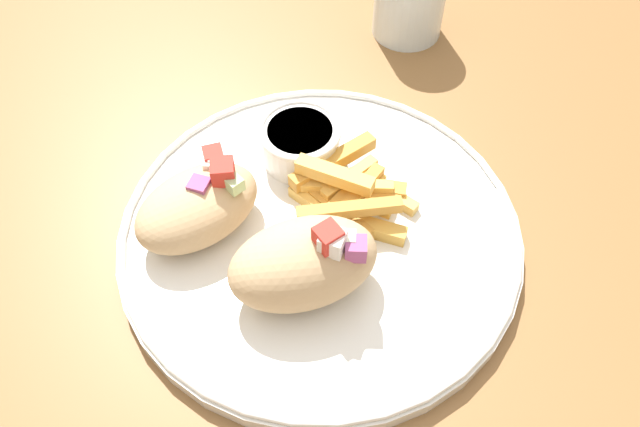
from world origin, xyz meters
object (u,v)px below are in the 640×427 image
at_px(pita_sandwich_near, 304,263).
at_px(pita_sandwich_far, 198,206).
at_px(sauce_ramekin, 300,140).
at_px(plate, 320,232).
at_px(fries_pile, 347,199).

xyz_separation_m(pita_sandwich_near, pita_sandwich_far, (-0.03, 0.09, -0.01)).
bearing_deg(pita_sandwich_far, sauce_ramekin, 5.28).
xyz_separation_m(plate, sauce_ramekin, (0.03, 0.07, 0.02)).
distance_m(pita_sandwich_far, fries_pile, 0.12).
distance_m(plate, pita_sandwich_near, 0.06).
height_order(plate, sauce_ramekin, sauce_ramekin).
height_order(plate, pita_sandwich_far, pita_sandwich_far).
bearing_deg(sauce_ramekin, pita_sandwich_near, -125.72).
bearing_deg(pita_sandwich_near, sauce_ramekin, 74.69).
relative_size(pita_sandwich_near, pita_sandwich_far, 1.23).
height_order(pita_sandwich_near, fries_pile, pita_sandwich_near).
bearing_deg(pita_sandwich_far, plate, -40.75).
bearing_deg(plate, fries_pile, 6.99).
height_order(plate, pita_sandwich_near, pita_sandwich_near).
xyz_separation_m(fries_pile, sauce_ramekin, (0.00, 0.07, 0.01)).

